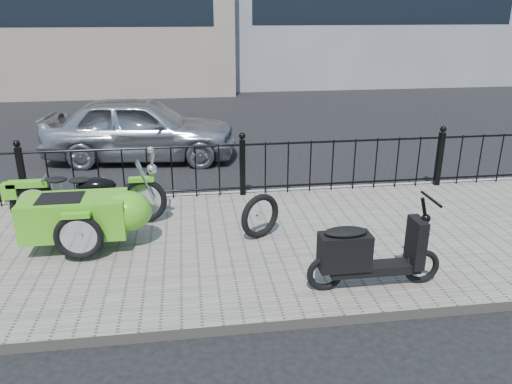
{
  "coord_description": "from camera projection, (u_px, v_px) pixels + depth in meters",
  "views": [
    {
      "loc": [
        -0.9,
        -6.61,
        3.1
      ],
      "look_at": [
        0.03,
        -0.1,
        0.67
      ],
      "focal_mm": 35.0,
      "sensor_mm": 36.0,
      "label": 1
    }
  ],
  "objects": [
    {
      "name": "ground",
      "position": [
        253.0,
        233.0,
        7.33
      ],
      "size": [
        120.0,
        120.0,
        0.0
      ],
      "primitive_type": "plane",
      "color": "black",
      "rests_on": "ground"
    },
    {
      "name": "sidewalk",
      "position": [
        258.0,
        244.0,
        6.84
      ],
      "size": [
        30.0,
        3.8,
        0.12
      ],
      "primitive_type": "cube",
      "color": "#6A6359",
      "rests_on": "ground"
    },
    {
      "name": "curb",
      "position": [
        242.0,
        195.0,
        8.65
      ],
      "size": [
        30.0,
        0.1,
        0.12
      ],
      "primitive_type": "cube",
      "color": "gray",
      "rests_on": "ground"
    },
    {
      "name": "iron_fence",
      "position": [
        242.0,
        168.0,
        8.33
      ],
      "size": [
        14.11,
        0.11,
        1.08
      ],
      "color": "black",
      "rests_on": "sidewalk"
    },
    {
      "name": "motorcycle_sidecar",
      "position": [
        91.0,
        211.0,
        6.56
      ],
      "size": [
        2.28,
        1.48,
        0.98
      ],
      "color": "black",
      "rests_on": "sidewalk"
    },
    {
      "name": "scooter",
      "position": [
        366.0,
        254.0,
        5.54
      ],
      "size": [
        1.56,
        0.45,
        1.05
      ],
      "color": "black",
      "rests_on": "sidewalk"
    },
    {
      "name": "spare_tire",
      "position": [
        260.0,
        216.0,
        6.8
      ],
      "size": [
        0.59,
        0.4,
        0.63
      ],
      "primitive_type": "torus",
      "rotation": [
        1.57,
        0.0,
        0.53
      ],
      "color": "black",
      "rests_on": "sidewalk"
    },
    {
      "name": "sedan_car",
      "position": [
        141.0,
        128.0,
        10.65
      ],
      "size": [
        4.2,
        2.04,
        1.38
      ],
      "primitive_type": "imported",
      "rotation": [
        0.0,
        0.0,
        1.47
      ],
      "color": "#A2A4A9",
      "rests_on": "ground"
    }
  ]
}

